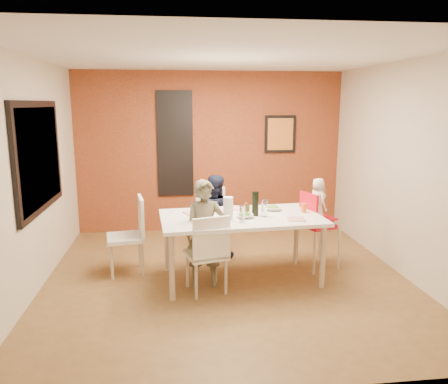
{
  "coord_description": "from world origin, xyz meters",
  "views": [
    {
      "loc": [
        -0.65,
        -5.15,
        2.17
      ],
      "look_at": [
        0.0,
        0.3,
        1.05
      ],
      "focal_mm": 35.0,
      "sensor_mm": 36.0,
      "label": 1
    }
  ],
  "objects": [
    {
      "name": "ceiling",
      "position": [
        0.0,
        0.0,
        2.7
      ],
      "size": [
        4.5,
        4.5,
        0.02
      ],
      "primitive_type": "cube",
      "color": "silver",
      "rests_on": "wall_back"
    },
    {
      "name": "wine_glass_b",
      "position": [
        0.45,
        -0.08,
        0.92
      ],
      "size": [
        0.07,
        0.07,
        0.21
      ],
      "primitive_type": "cylinder",
      "color": "white",
      "rests_on": "dining_table"
    },
    {
      "name": "chair_far",
      "position": [
        -0.09,
        1.04,
        0.53
      ],
      "size": [
        0.48,
        0.48,
        0.95
      ],
      "rotation": [
        0.0,
        0.0,
        0.09
      ],
      "color": "white",
      "rests_on": "ground"
    },
    {
      "name": "glassblock_strip",
      "position": [
        -0.6,
        2.21,
        1.5
      ],
      "size": [
        0.55,
        0.03,
        1.7
      ],
      "primitive_type": "cube",
      "color": "silver",
      "rests_on": "wall_back"
    },
    {
      "name": "paper_towel_roll",
      "position": [
        -0.0,
        -0.15,
        0.95
      ],
      "size": [
        0.12,
        0.12,
        0.26
      ],
      "primitive_type": "cylinder",
      "color": "silver",
      "rests_on": "dining_table"
    },
    {
      "name": "chair_near",
      "position": [
        -0.27,
        -0.43,
        0.53
      ],
      "size": [
        0.53,
        0.53,
        0.94
      ],
      "rotation": [
        0.0,
        0.0,
        3.39
      ],
      "color": "white",
      "rests_on": "ground"
    },
    {
      "name": "dining_table",
      "position": [
        0.17,
        -0.04,
        0.74
      ],
      "size": [
        2.02,
        1.22,
        0.81
      ],
      "rotation": [
        0.0,
        0.0,
        0.07
      ],
      "color": "white",
      "rests_on": "ground"
    },
    {
      "name": "wall_left",
      "position": [
        -2.25,
        0.0,
        1.35
      ],
      "size": [
        0.02,
        4.5,
        2.7
      ],
      "primitive_type": "cube",
      "color": "beige",
      "rests_on": "ground"
    },
    {
      "name": "glassblock_surround",
      "position": [
        -0.6,
        2.21,
        1.5
      ],
      "size": [
        0.6,
        0.03,
        1.76
      ],
      "primitive_type": "cube",
      "color": "black",
      "rests_on": "wall_back"
    },
    {
      "name": "sippy_cup",
      "position": [
        0.99,
        0.05,
        0.87
      ],
      "size": [
        0.07,
        0.07,
        0.11
      ],
      "primitive_type": "cylinder",
      "color": "orange",
      "rests_on": "dining_table"
    },
    {
      "name": "plate_far_mid",
      "position": [
        0.14,
        0.36,
        0.82
      ],
      "size": [
        0.32,
        0.32,
        0.01
      ],
      "primitive_type": "cube",
      "rotation": [
        0.0,
        0.0,
        -0.36
      ],
      "color": "white",
      "rests_on": "dining_table"
    },
    {
      "name": "wall_back",
      "position": [
        0.0,
        2.25,
        1.35
      ],
      "size": [
        4.5,
        0.02,
        2.7
      ],
      "primitive_type": "cube",
      "color": "beige",
      "rests_on": "ground"
    },
    {
      "name": "plate_near_right",
      "position": [
        0.8,
        -0.28,
        0.82
      ],
      "size": [
        0.22,
        0.22,
        0.01
      ],
      "primitive_type": "cube",
      "rotation": [
        0.0,
        0.0,
        -0.13
      ],
      "color": "silver",
      "rests_on": "dining_table"
    },
    {
      "name": "condiment_brown",
      "position": [
        0.24,
        0.01,
        0.89
      ],
      "size": [
        0.04,
        0.04,
        0.15
      ],
      "primitive_type": "cylinder",
      "color": "brown",
      "rests_on": "dining_table"
    },
    {
      "name": "art_print_frame",
      "position": [
        1.2,
        2.21,
        1.65
      ],
      "size": [
        0.54,
        0.03,
        0.64
      ],
      "primitive_type": "cube",
      "color": "black",
      "rests_on": "wall_back"
    },
    {
      "name": "condiment_red",
      "position": [
        0.32,
        -0.01,
        0.88
      ],
      "size": [
        0.03,
        0.03,
        0.12
      ],
      "primitive_type": "cylinder",
      "color": "red",
      "rests_on": "dining_table"
    },
    {
      "name": "high_chair",
      "position": [
        1.21,
        0.23,
        0.62
      ],
      "size": [
        0.55,
        0.55,
        1.03
      ],
      "rotation": [
        0.0,
        0.0,
        1.91
      ],
      "color": "red",
      "rests_on": "ground"
    },
    {
      "name": "toddler",
      "position": [
        1.23,
        0.24,
        0.91
      ],
      "size": [
        0.26,
        0.34,
        0.61
      ],
      "primitive_type": "imported",
      "rotation": [
        0.0,
        0.0,
        1.84
      ],
      "color": "silver",
      "rests_on": "high_chair"
    },
    {
      "name": "chair_left",
      "position": [
        -1.19,
        0.35,
        0.56
      ],
      "size": [
        0.53,
        0.53,
        0.99
      ],
      "rotation": [
        0.0,
        0.0,
        4.87
      ],
      "color": "white",
      "rests_on": "ground"
    },
    {
      "name": "condiment_green",
      "position": [
        0.27,
        0.0,
        0.88
      ],
      "size": [
        0.03,
        0.03,
        0.12
      ],
      "primitive_type": "cylinder",
      "color": "#366F25",
      "rests_on": "dining_table"
    },
    {
      "name": "picture_window_pane",
      "position": [
        -2.21,
        0.2,
        1.55
      ],
      "size": [
        0.02,
        1.55,
        1.15
      ],
      "primitive_type": "cube",
      "color": "black",
      "rests_on": "wall_left"
    },
    {
      "name": "child_far",
      "position": [
        -0.08,
        0.8,
        0.6
      ],
      "size": [
        0.61,
        0.49,
        1.19
      ],
      "primitive_type": "imported",
      "rotation": [
        0.0,
        0.0,
        3.08
      ],
      "color": "black",
      "rests_on": "ground"
    },
    {
      "name": "plate_far_left",
      "position": [
        -0.41,
        0.17,
        0.82
      ],
      "size": [
        0.27,
        0.27,
        0.01
      ],
      "primitive_type": "cube",
      "rotation": [
        0.0,
        0.0,
        0.36
      ],
      "color": "silver",
      "rests_on": "dining_table"
    },
    {
      "name": "salad_bowl_b",
      "position": [
        0.63,
        0.2,
        0.84
      ],
      "size": [
        0.22,
        0.22,
        0.05
      ],
      "primitive_type": "imported",
      "rotation": [
        0.0,
        0.0,
        -0.07
      ],
      "color": "silver",
      "rests_on": "dining_table"
    },
    {
      "name": "wall_front",
      "position": [
        0.0,
        -2.25,
        1.35
      ],
      "size": [
        4.5,
        0.02,
        2.7
      ],
      "primitive_type": "cube",
      "color": "beige",
      "rests_on": "ground"
    },
    {
      "name": "plate_near_left",
      "position": [
        -0.2,
        -0.37,
        0.82
      ],
      "size": [
        0.28,
        0.28,
        0.01
      ],
      "primitive_type": "cube",
      "rotation": [
        0.0,
        0.0,
        -0.27
      ],
      "color": "silver",
      "rests_on": "dining_table"
    },
    {
      "name": "picture_window_frame",
      "position": [
        -2.22,
        0.2,
        1.55
      ],
      "size": [
        0.05,
        1.7,
        1.3
      ],
      "primitive_type": "cube",
      "color": "black",
      "rests_on": "wall_left"
    },
    {
      "name": "child_near",
      "position": [
        -0.29,
        -0.19,
        0.65
      ],
      "size": [
        0.48,
        0.32,
        1.3
      ],
      "primitive_type": "imported",
      "rotation": [
        0.0,
        0.0,
        -0.01
      ],
      "color": "brown",
      "rests_on": "ground"
    },
    {
      "name": "wall_right",
      "position": [
        2.25,
        0.0,
        1.35
      ],
      "size": [
        0.02,
        4.5,
        2.7
      ],
      "primitive_type": "cube",
      "color": "beige",
      "rests_on": "ground"
    },
    {
      "name": "wine_bottle",
      "position": [
        0.35,
        -0.03,
        0.96
      ],
      "size": [
        0.08,
        0.08,
        0.3
      ],
      "primitive_type": "cylinder",
      "color": "black",
      "rests_on": "dining_table"
    },
    {
      "name": "brick_accent_wall",
      "position": [
        0.0,
        2.23,
        1.35
      ],
      "size": [
        4.5,
        0.02,
        2.7
      ],
      "primitive_type": "cube",
      "color": "maroon",
      "rests_on": "ground"
    },
    {
      "name": "art_print_canvas",
      "position": [
        1.2,
        2.19,
        1.65
      ],
      "size": [
        0.44,
        0.01,
        0.54
      ],
      "primitive_type": "cube",
      "color": "orange",
      "rests_on": "wall_back"
    },
    {
      "name": "ground",
      "position": [
        0.0,
        0.0,
        0.0
      ],
      "size": [
        4.5,
        4.5,
        0.0
      ],
      "primitive_type": "plane",
      "color": "brown",
      "rests_on": "ground"
    },
    {
      "name": "salad_bowl_a",
      "position": [
        0.2,
        -0.13,
        0.84
      ],
      "size": [
        0.21,
        0.21,
        0.05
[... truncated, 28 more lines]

